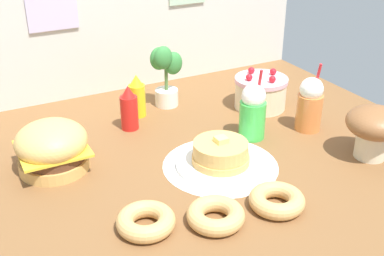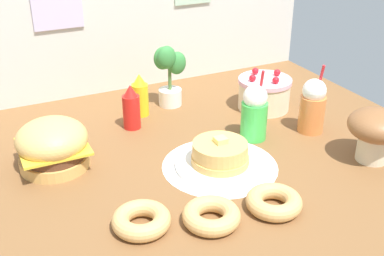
{
  "view_description": "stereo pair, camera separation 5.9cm",
  "coord_description": "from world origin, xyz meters",
  "px_view_note": "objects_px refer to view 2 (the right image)",
  "views": [
    {
      "loc": [
        -0.87,
        -1.55,
        1.04
      ],
      "look_at": [
        -0.04,
        0.04,
        0.14
      ],
      "focal_mm": 45.46,
      "sensor_mm": 36.0,
      "label": 1
    },
    {
      "loc": [
        -0.82,
        -1.57,
        1.04
      ],
      "look_at": [
        -0.04,
        0.04,
        0.14
      ],
      "focal_mm": 45.46,
      "sensor_mm": 36.0,
      "label": 2
    }
  ],
  "objects_px": {
    "orange_float_cup": "(313,106)",
    "layer_cake": "(264,93)",
    "donut_pink_glaze": "(141,220)",
    "cream_soda_cup": "(254,113)",
    "ketchup_bottle": "(131,108)",
    "donut_chocolate": "(211,215)",
    "burger": "(53,145)",
    "mushroom_stool": "(376,130)",
    "donut_vanilla": "(274,201)",
    "pancake_stack": "(220,156)",
    "potted_plant": "(169,73)",
    "mustard_bottle": "(140,96)"
  },
  "relations": [
    {
      "from": "ketchup_bottle",
      "to": "donut_vanilla",
      "type": "xyz_separation_m",
      "value": [
        0.24,
        -0.84,
        -0.07
      ]
    },
    {
      "from": "layer_cake",
      "to": "mushroom_stool",
      "type": "xyz_separation_m",
      "value": [
        0.12,
        -0.64,
        0.06
      ]
    },
    {
      "from": "cream_soda_cup",
      "to": "donut_pink_glaze",
      "type": "relative_size",
      "value": 1.61
    },
    {
      "from": "ketchup_bottle",
      "to": "mushroom_stool",
      "type": "distance_m",
      "value": 1.09
    },
    {
      "from": "cream_soda_cup",
      "to": "potted_plant",
      "type": "relative_size",
      "value": 0.98
    },
    {
      "from": "layer_cake",
      "to": "donut_vanilla",
      "type": "relative_size",
      "value": 1.34
    },
    {
      "from": "cream_soda_cup",
      "to": "donut_vanilla",
      "type": "distance_m",
      "value": 0.55
    },
    {
      "from": "ketchup_bottle",
      "to": "burger",
      "type": "bearing_deg",
      "value": -153.92
    },
    {
      "from": "cream_soda_cup",
      "to": "mushroom_stool",
      "type": "height_order",
      "value": "cream_soda_cup"
    },
    {
      "from": "orange_float_cup",
      "to": "ketchup_bottle",
      "type": "bearing_deg",
      "value": 151.92
    },
    {
      "from": "layer_cake",
      "to": "mushroom_stool",
      "type": "relative_size",
      "value": 1.13
    },
    {
      "from": "cream_soda_cup",
      "to": "potted_plant",
      "type": "distance_m",
      "value": 0.54
    },
    {
      "from": "donut_pink_glaze",
      "to": "orange_float_cup",
      "type": "bearing_deg",
      "value": 19.08
    },
    {
      "from": "pancake_stack",
      "to": "donut_vanilla",
      "type": "height_order",
      "value": "pancake_stack"
    },
    {
      "from": "ketchup_bottle",
      "to": "mustard_bottle",
      "type": "distance_m",
      "value": 0.15
    },
    {
      "from": "layer_cake",
      "to": "ketchup_bottle",
      "type": "relative_size",
      "value": 1.25
    },
    {
      "from": "ketchup_bottle",
      "to": "donut_vanilla",
      "type": "bearing_deg",
      "value": -74.27
    },
    {
      "from": "cream_soda_cup",
      "to": "donut_vanilla",
      "type": "relative_size",
      "value": 1.61
    },
    {
      "from": "mustard_bottle",
      "to": "cream_soda_cup",
      "type": "relative_size",
      "value": 0.67
    },
    {
      "from": "donut_pink_glaze",
      "to": "donut_chocolate",
      "type": "xyz_separation_m",
      "value": [
        0.22,
        -0.08,
        0.0
      ]
    },
    {
      "from": "layer_cake",
      "to": "cream_soda_cup",
      "type": "bearing_deg",
      "value": -131.18
    },
    {
      "from": "pancake_stack",
      "to": "potted_plant",
      "type": "relative_size",
      "value": 1.11
    },
    {
      "from": "burger",
      "to": "orange_float_cup",
      "type": "xyz_separation_m",
      "value": [
        1.15,
        -0.2,
        0.03
      ]
    },
    {
      "from": "burger",
      "to": "orange_float_cup",
      "type": "bearing_deg",
      "value": -9.78
    },
    {
      "from": "pancake_stack",
      "to": "cream_soda_cup",
      "type": "height_order",
      "value": "cream_soda_cup"
    },
    {
      "from": "mushroom_stool",
      "to": "donut_chocolate",
      "type": "bearing_deg",
      "value": -173.93
    },
    {
      "from": "layer_cake",
      "to": "cream_soda_cup",
      "type": "xyz_separation_m",
      "value": [
        -0.22,
        -0.26,
        0.04
      ]
    },
    {
      "from": "potted_plant",
      "to": "mushroom_stool",
      "type": "height_order",
      "value": "potted_plant"
    },
    {
      "from": "ketchup_bottle",
      "to": "mushroom_stool",
      "type": "bearing_deg",
      "value": -42.03
    },
    {
      "from": "donut_vanilla",
      "to": "potted_plant",
      "type": "height_order",
      "value": "potted_plant"
    },
    {
      "from": "orange_float_cup",
      "to": "donut_chocolate",
      "type": "bearing_deg",
      "value": -150.83
    },
    {
      "from": "layer_cake",
      "to": "mushroom_stool",
      "type": "height_order",
      "value": "mushroom_stool"
    },
    {
      "from": "mustard_bottle",
      "to": "donut_chocolate",
      "type": "bearing_deg",
      "value": -95.5
    },
    {
      "from": "mustard_bottle",
      "to": "mushroom_stool",
      "type": "relative_size",
      "value": 0.91
    },
    {
      "from": "cream_soda_cup",
      "to": "potted_plant",
      "type": "bearing_deg",
      "value": 111.03
    },
    {
      "from": "layer_cake",
      "to": "ketchup_bottle",
      "type": "height_order",
      "value": "ketchup_bottle"
    },
    {
      "from": "orange_float_cup",
      "to": "layer_cake",
      "type": "bearing_deg",
      "value": 100.21
    },
    {
      "from": "ketchup_bottle",
      "to": "mushroom_stool",
      "type": "height_order",
      "value": "mushroom_stool"
    },
    {
      "from": "cream_soda_cup",
      "to": "donut_chocolate",
      "type": "bearing_deg",
      "value": -134.58
    },
    {
      "from": "donut_chocolate",
      "to": "donut_vanilla",
      "type": "distance_m",
      "value": 0.24
    },
    {
      "from": "mustard_bottle",
      "to": "donut_pink_glaze",
      "type": "relative_size",
      "value": 1.08
    },
    {
      "from": "pancake_stack",
      "to": "donut_chocolate",
      "type": "height_order",
      "value": "pancake_stack"
    },
    {
      "from": "layer_cake",
      "to": "ketchup_bottle",
      "type": "xyz_separation_m",
      "value": [
        -0.69,
        0.08,
        0.02
      ]
    },
    {
      "from": "ketchup_bottle",
      "to": "donut_pink_glaze",
      "type": "xyz_separation_m",
      "value": [
        -0.23,
        -0.73,
        -0.07
      ]
    },
    {
      "from": "mushroom_stool",
      "to": "layer_cake",
      "type": "bearing_deg",
      "value": 100.52
    },
    {
      "from": "pancake_stack",
      "to": "ketchup_bottle",
      "type": "relative_size",
      "value": 1.7
    },
    {
      "from": "pancake_stack",
      "to": "mushroom_stool",
      "type": "distance_m",
      "value": 0.65
    },
    {
      "from": "mushroom_stool",
      "to": "potted_plant",
      "type": "bearing_deg",
      "value": 121.14
    },
    {
      "from": "orange_float_cup",
      "to": "donut_chocolate",
      "type": "xyz_separation_m",
      "value": [
        -0.75,
        -0.42,
        -0.1
      ]
    },
    {
      "from": "mushroom_stool",
      "to": "ketchup_bottle",
      "type": "bearing_deg",
      "value": 137.97
    }
  ]
}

